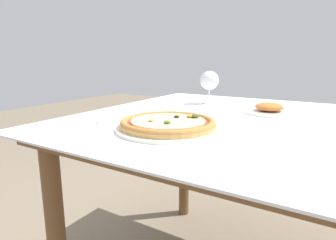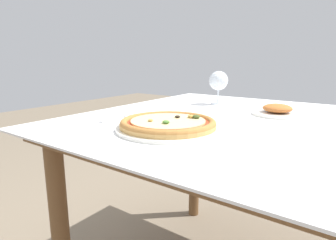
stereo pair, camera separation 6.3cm
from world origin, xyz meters
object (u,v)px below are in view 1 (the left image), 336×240
Objects in this scene: pizza_plate at (168,124)px; side_plate at (269,109)px; dining_table at (247,143)px; wine_glass_far_left at (209,81)px; fork at (114,118)px.

side_plate is (0.20, 0.42, -0.00)m from pizza_plate.
dining_table is 3.84× the size of pizza_plate.
wine_glass_far_left is 0.84× the size of side_plate.
wine_glass_far_left is (0.15, 0.50, 0.10)m from fork.
fork is (-0.41, -0.23, 0.09)m from dining_table.
side_plate is at bearing 41.25° from fork.
side_plate is (0.30, -0.11, -0.09)m from wine_glass_far_left.
wine_glass_far_left is at bearing 160.02° from side_plate.
side_plate is (0.04, 0.16, 0.10)m from dining_table.
wine_glass_far_left is at bearing 134.36° from dining_table.
side_plate reaches higher than fork.
pizza_plate is 0.55m from wine_glass_far_left.
pizza_plate is 1.68× the size of side_plate.
fork is (-0.24, 0.04, -0.01)m from pizza_plate.
pizza_plate is 0.25m from fork.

